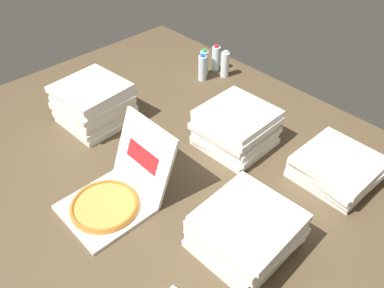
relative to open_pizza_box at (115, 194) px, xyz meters
The scene contains 10 objects.
ground_plane 0.41m from the open_pizza_box, 80.71° to the left, with size 3.20×2.40×0.02m, color #4C3D28.
open_pizza_box is the anchor object (origin of this frame).
pizza_stack_center_near 0.75m from the open_pizza_box, 154.85° to the left, with size 0.43×0.45×0.26m.
pizza_stack_center_far 0.69m from the open_pizza_box, 23.97° to the left, with size 0.43×0.42×0.23m.
pizza_stack_right_mid 1.19m from the open_pizza_box, 55.45° to the left, with size 0.42×0.42×0.15m.
pizza_stack_left_near 0.82m from the open_pizza_box, 83.37° to the left, with size 0.44×0.44×0.23m.
water_bottle_0 1.32m from the open_pizza_box, 115.76° to the left, with size 0.06×0.06×0.21m.
water_bottle_1 1.43m from the open_pizza_box, 110.16° to the left, with size 0.06×0.06×0.21m.
water_bottle_2 1.49m from the open_pizza_box, 113.96° to the left, with size 0.06×0.06×0.21m.
water_bottle_3 1.39m from the open_pizza_box, 116.31° to the left, with size 0.06×0.06×0.21m.
Camera 1 is at (1.19, -1.04, 1.55)m, focal length 36.65 mm.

